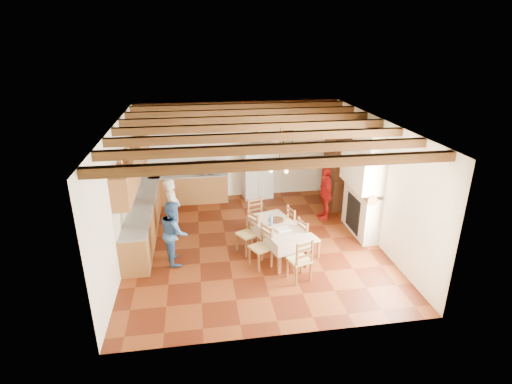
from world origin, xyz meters
TOP-DOWN VIEW (x-y plane):
  - floor at (0.00, 0.00)m, footprint 6.00×6.50m
  - ceiling at (0.00, 0.00)m, footprint 6.00×6.50m
  - wall_back at (0.00, 3.26)m, footprint 6.00×0.02m
  - wall_front at (0.00, -3.26)m, footprint 6.00×0.02m
  - wall_left at (-3.01, 0.00)m, footprint 0.02×6.50m
  - wall_right at (3.01, 0.00)m, footprint 0.02×6.50m
  - ceiling_beams at (0.00, 0.00)m, footprint 6.00×6.30m
  - lower_cabinets_left at (-2.70, 1.05)m, footprint 0.60×4.30m
  - lower_cabinets_back at (-1.55, 2.95)m, footprint 2.30×0.60m
  - countertop_left at (-2.70, 1.05)m, footprint 0.62×4.30m
  - countertop_back at (-1.55, 2.95)m, footprint 2.34×0.62m
  - backsplash_left at (-2.98, 1.05)m, footprint 0.03×4.30m
  - backsplash_back at (-1.55, 3.23)m, footprint 2.30×0.03m
  - upper_cabinets at (-2.83, 1.05)m, footprint 0.35×4.20m
  - fireplace at (2.72, 0.20)m, footprint 0.56×1.60m
  - wall_picture at (1.55, 3.23)m, footprint 0.34×0.03m
  - refrigerator at (0.55, 3.11)m, footprint 0.98×0.84m
  - hutch at (2.75, 2.05)m, footprint 0.50×1.18m
  - dining_table at (0.48, -0.57)m, footprint 1.27×1.85m
  - chandelier at (0.48, -0.57)m, footprint 0.47×0.47m
  - chair_left_near at (-0.01, -1.02)m, footprint 0.54×0.55m
  - chair_left_far at (-0.21, -0.35)m, footprint 0.56×0.56m
  - chair_right_near at (1.15, -0.77)m, footprint 0.51×0.52m
  - chair_right_far at (1.06, -0.06)m, footprint 0.49×0.50m
  - chair_end_near at (0.71, -1.65)m, footprint 0.52×0.51m
  - chair_end_far at (0.17, 0.46)m, footprint 0.52×0.51m
  - person_man at (-1.94, 0.65)m, footprint 0.39×0.58m
  - person_woman_blue at (-1.86, -0.52)m, footprint 0.69×0.81m
  - person_woman_red at (2.16, 1.18)m, footprint 0.42×0.90m
  - microwave at (-0.96, 2.95)m, footprint 0.62×0.44m
  - fridge_vase at (0.55, 3.11)m, footprint 0.39×0.39m

SIDE VIEW (x-z plane):
  - floor at x=0.00m, z-range -0.02..0.00m
  - lower_cabinets_left at x=-2.70m, z-range 0.00..0.86m
  - lower_cabinets_back at x=-1.55m, z-range 0.00..0.86m
  - chair_left_near at x=-0.01m, z-range 0.00..0.96m
  - chair_left_far at x=-0.21m, z-range 0.00..0.96m
  - chair_right_near at x=1.15m, z-range 0.00..0.96m
  - chair_right_far at x=1.06m, z-range 0.00..0.96m
  - chair_end_near at x=0.71m, z-range 0.00..0.96m
  - chair_end_far at x=0.17m, z-range 0.00..0.96m
  - dining_table at x=0.48m, z-range 0.29..1.02m
  - person_woman_blue at x=-1.86m, z-range 0.00..1.46m
  - person_woman_red at x=2.16m, z-range 0.00..1.51m
  - person_man at x=-1.94m, z-range 0.00..1.57m
  - countertop_left at x=-2.70m, z-range 0.86..0.90m
  - countertop_back at x=-1.55m, z-range 0.86..0.90m
  - refrigerator at x=0.55m, z-range 0.00..1.79m
  - hutch at x=2.75m, z-range 0.00..2.13m
  - microwave at x=-0.96m, z-range 0.90..1.23m
  - backsplash_left at x=-2.98m, z-range 0.90..1.50m
  - backsplash_back at x=-1.55m, z-range 0.90..1.50m
  - fireplace at x=2.72m, z-range 0.00..2.80m
  - wall_back at x=0.00m, z-range 0.00..3.00m
  - wall_front at x=0.00m, z-range 0.00..3.00m
  - wall_left at x=-3.01m, z-range 0.00..3.00m
  - wall_right at x=3.01m, z-range 0.00..3.00m
  - upper_cabinets at x=-2.83m, z-range 1.50..2.20m
  - wall_picture at x=1.55m, z-range 1.64..2.06m
  - fridge_vase at x=0.55m, z-range 1.79..2.11m
  - chandelier at x=0.48m, z-range 2.23..2.27m
  - ceiling_beams at x=0.00m, z-range 2.83..2.99m
  - ceiling at x=0.00m, z-range 3.00..3.02m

